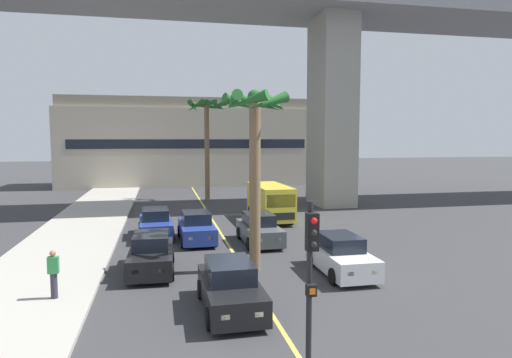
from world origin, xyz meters
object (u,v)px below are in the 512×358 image
object	(u,v)px
palm_tree_near_median	(207,120)
pedestrian_mid_block	(54,273)
car_queue_fifth	(197,228)
car_queue_sixth	(156,224)
car_queue_third	(259,230)
car_queue_fourth	(341,256)
car_queue_second	(151,255)
traffic_light_median_near	(310,274)
palm_tree_mid_median	(255,136)
car_queue_front	(230,288)
delivery_van	(270,201)

from	to	relation	value
palm_tree_near_median	pedestrian_mid_block	xyz separation A→B (m)	(-7.45, -23.18, -6.00)
pedestrian_mid_block	car_queue_fifth	bearing A→B (deg)	55.99
car_queue_sixth	pedestrian_mid_block	distance (m)	9.96
car_queue_third	car_queue_fifth	world-z (taller)	same
car_queue_fourth	car_queue_fifth	world-z (taller)	same
car_queue_second	pedestrian_mid_block	distance (m)	4.21
car_queue_third	traffic_light_median_near	world-z (taller)	traffic_light_median_near
traffic_light_median_near	car_queue_fifth	bearing A→B (deg)	94.39
car_queue_fourth	pedestrian_mid_block	size ratio (longest dim) A/B	2.54
traffic_light_median_near	palm_tree_mid_median	xyz separation A→B (m)	(0.79, 9.29, 2.84)
car_queue_second	traffic_light_median_near	size ratio (longest dim) A/B	0.99
car_queue_sixth	car_queue_second	bearing A→B (deg)	-90.86
car_queue_front	car_queue_fourth	distance (m)	5.73
pedestrian_mid_block	car_queue_second	bearing A→B (deg)	42.62
palm_tree_mid_median	pedestrian_mid_block	world-z (taller)	palm_tree_mid_median
pedestrian_mid_block	palm_tree_mid_median	bearing A→B (deg)	16.66
car_queue_fifth	car_queue_front	bearing A→B (deg)	-88.21
delivery_van	pedestrian_mid_block	world-z (taller)	delivery_van
car_queue_second	car_queue_fourth	size ratio (longest dim) A/B	1.01
palm_tree_near_median	palm_tree_mid_median	distance (m)	21.06
car_queue_second	car_queue_sixth	xyz separation A→B (m)	(0.10, 6.58, 0.00)
car_queue_sixth	pedestrian_mid_block	size ratio (longest dim) A/B	2.57
palm_tree_near_median	car_queue_second	bearing A→B (deg)	-102.11
car_queue_second	car_queue_sixth	bearing A→B (deg)	89.14
delivery_van	traffic_light_median_near	distance (m)	20.39
car_queue_second	car_queue_third	world-z (taller)	same
car_queue_fourth	delivery_van	world-z (taller)	delivery_van
car_queue_sixth	delivery_van	xyz separation A→B (m)	(7.35, 3.39, 0.57)
delivery_van	palm_tree_mid_median	xyz separation A→B (m)	(-3.28, -10.64, 4.27)
car_queue_fourth	car_queue_second	bearing A→B (deg)	166.44
car_queue_second	palm_tree_mid_median	bearing A→B (deg)	-9.14
car_queue_front	pedestrian_mid_block	size ratio (longest dim) A/B	2.54
car_queue_fifth	palm_tree_near_median	size ratio (longest dim) A/B	0.47
car_queue_third	car_queue_fourth	bearing A→B (deg)	-69.92
palm_tree_near_median	car_queue_sixth	bearing A→B (deg)	-107.22
car_queue_second	palm_tree_near_median	world-z (taller)	palm_tree_near_median
car_queue_fifth	palm_tree_near_median	world-z (taller)	palm_tree_near_median
car_queue_fourth	palm_tree_mid_median	distance (m)	5.97
car_queue_fourth	car_queue_sixth	bearing A→B (deg)	131.36
car_queue_sixth	palm_tree_near_median	bearing A→B (deg)	72.78
car_queue_second	car_queue_fifth	xyz separation A→B (m)	(2.23, 5.05, 0.00)
palm_tree_mid_median	pedestrian_mid_block	bearing A→B (deg)	-163.34
car_queue_sixth	pedestrian_mid_block	xyz separation A→B (m)	(-3.19, -9.43, 0.28)
car_queue_third	pedestrian_mid_block	xyz separation A→B (m)	(-8.47, -6.79, 0.28)
car_queue_second	delivery_van	world-z (taller)	delivery_van
car_queue_fourth	palm_tree_mid_median	size ratio (longest dim) A/B	0.56
car_queue_third	delivery_van	distance (m)	6.40
car_queue_fifth	car_queue_second	bearing A→B (deg)	-113.87
car_queue_third	palm_tree_near_median	distance (m)	17.58
car_queue_front	palm_tree_mid_median	world-z (taller)	palm_tree_mid_median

